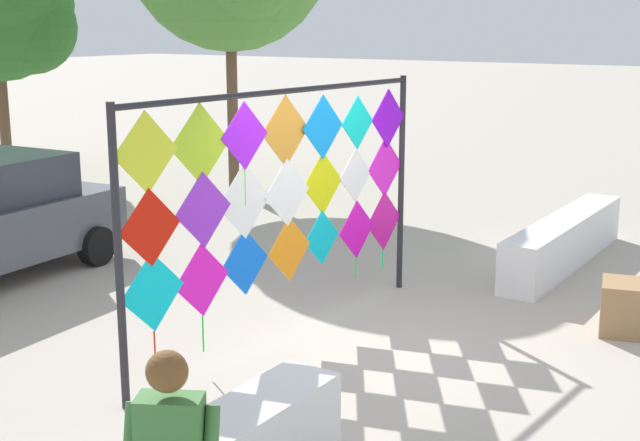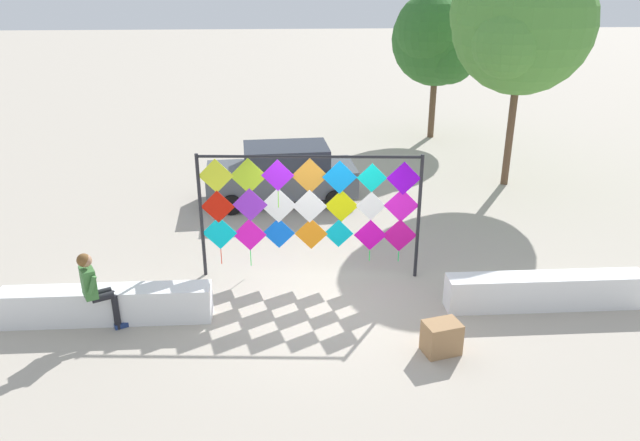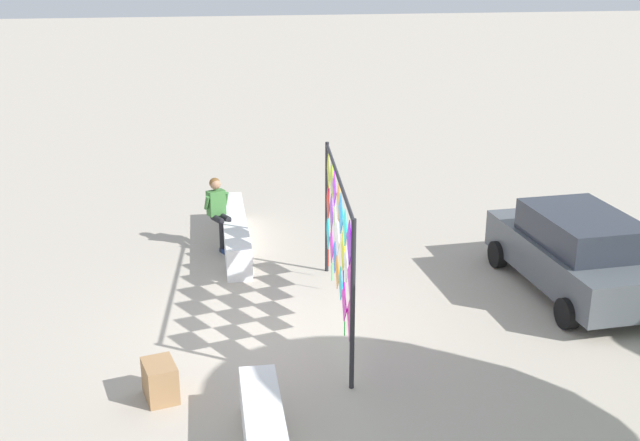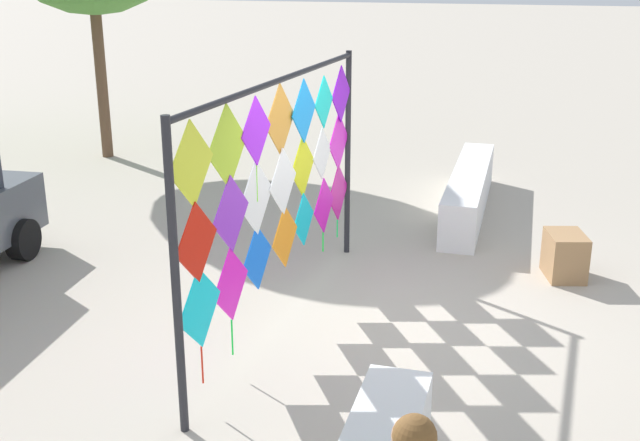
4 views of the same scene
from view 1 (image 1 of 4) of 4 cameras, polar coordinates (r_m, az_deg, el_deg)
ground at (r=8.82m, az=4.04°, el=-8.15°), size 120.00×120.00×0.00m
plaza_ledge_right at (r=12.01m, az=15.73°, el=-1.30°), size 3.65×0.48×0.64m
kite_display_rack at (r=8.60m, az=-2.34°, el=2.35°), size 4.33×0.40×2.56m
cardboard_box_large at (r=9.60m, az=19.15°, el=-5.38°), size 0.66×0.54×0.54m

